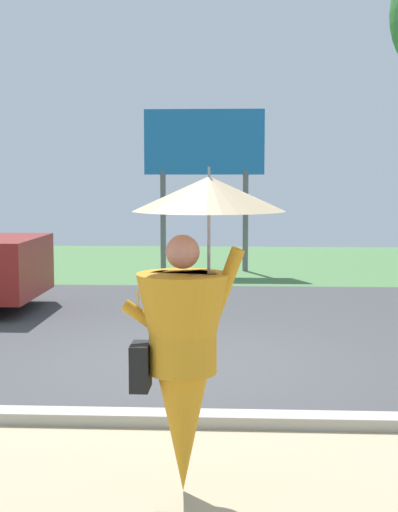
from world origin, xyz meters
name	(u,v)px	position (x,y,z in m)	size (l,w,h in m)	color
ground_plane	(198,319)	(0.00, 2.95, -0.05)	(40.00, 22.00, 0.20)	#424244
monk_pedestrian	(189,329)	(0.29, -3.35, 1.09)	(1.06, 0.97, 2.13)	orange
roadside_billboard	(204,154)	(-0.15, 8.29, 2.55)	(2.60, 0.12, 3.50)	slate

